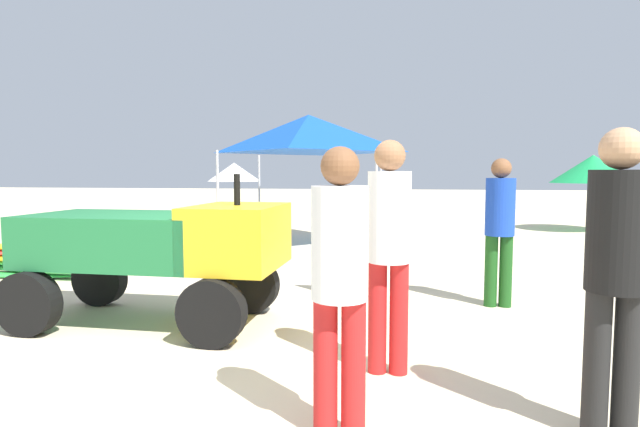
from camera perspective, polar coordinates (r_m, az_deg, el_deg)
ground at (r=4.76m, az=-11.53°, el=-14.00°), size 80.00×80.00×0.00m
utility_cart at (r=5.27m, az=-17.54°, el=-3.51°), size 2.58×1.35×1.50m
stacked_plastic_chairs at (r=6.11m, az=5.25°, el=-2.60°), size 0.48×0.48×1.29m
surfboard_pile at (r=8.62m, az=-31.28°, el=-4.50°), size 2.62×0.79×0.48m
lifeguard_near_left at (r=3.27m, az=30.35°, el=-4.74°), size 0.32×0.32×1.76m
lifeguard_near_center at (r=2.86m, az=2.23°, el=-6.71°), size 0.32×0.32×1.66m
lifeguard_near_right at (r=6.01m, az=19.55°, el=-0.92°), size 0.32×0.32×1.67m
lifeguard_far_right at (r=3.80m, az=7.75°, el=-2.98°), size 0.32×0.32×1.75m
popup_canopy at (r=10.51m, az=-1.30°, el=8.94°), size 2.93×2.93×2.68m
beach_umbrella_left at (r=17.30m, az=-9.62°, el=4.62°), size 1.78×1.78×1.82m
beach_umbrella_mid at (r=14.69m, az=28.33°, el=4.44°), size 2.04×2.04×1.95m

